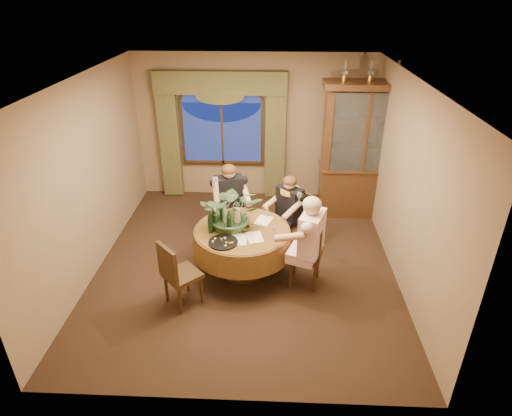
{
  "coord_description": "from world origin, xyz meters",
  "views": [
    {
      "loc": [
        0.4,
        -5.52,
        3.88
      ],
      "look_at": [
        0.17,
        -0.25,
        1.1
      ],
      "focal_mm": 30.0,
      "sensor_mm": 36.0,
      "label": 1
    }
  ],
  "objects_px": {
    "wine_bottle_3": "(229,221)",
    "oil_lamp_center": "(371,71)",
    "person_pink": "(311,246)",
    "wine_bottle_2": "(214,220)",
    "dining_table": "(242,251)",
    "chair_back": "(232,214)",
    "person_back": "(230,203)",
    "olive_bowl": "(244,228)",
    "china_cabinet": "(361,152)",
    "centerpiece_plant": "(232,190)",
    "wine_bottle_0": "(225,216)",
    "wine_bottle_1": "(222,213)",
    "chair_back_right": "(296,224)",
    "stoneware_vase": "(236,217)",
    "wine_bottle_4": "(210,222)",
    "person_scarf": "(289,213)",
    "chair_right": "(305,254)",
    "wine_bottle_5": "(214,214)",
    "oil_lamp_right": "(398,71)",
    "oil_lamp_left": "(345,71)",
    "chair_front_left": "(182,273)"
  },
  "relations": [
    {
      "from": "china_cabinet",
      "to": "centerpiece_plant",
      "type": "bearing_deg",
      "value": -138.27
    },
    {
      "from": "chair_back",
      "to": "olive_bowl",
      "type": "xyz_separation_m",
      "value": [
        0.28,
        -0.96,
        0.3
      ]
    },
    {
      "from": "person_back",
      "to": "wine_bottle_0",
      "type": "relative_size",
      "value": 4.2
    },
    {
      "from": "chair_right",
      "to": "wine_bottle_0",
      "type": "height_order",
      "value": "wine_bottle_0"
    },
    {
      "from": "china_cabinet",
      "to": "olive_bowl",
      "type": "distance_m",
      "value": 2.85
    },
    {
      "from": "wine_bottle_2",
      "to": "wine_bottle_1",
      "type": "bearing_deg",
      "value": 67.26
    },
    {
      "from": "chair_front_left",
      "to": "olive_bowl",
      "type": "bearing_deg",
      "value": 88.42
    },
    {
      "from": "oil_lamp_center",
      "to": "person_scarf",
      "type": "xyz_separation_m",
      "value": [
        -1.29,
        -1.28,
        -1.97
      ]
    },
    {
      "from": "person_back",
      "to": "centerpiece_plant",
      "type": "bearing_deg",
      "value": 82.77
    },
    {
      "from": "oil_lamp_right",
      "to": "stoneware_vase",
      "type": "bearing_deg",
      "value": -143.5
    },
    {
      "from": "wine_bottle_1",
      "to": "wine_bottle_5",
      "type": "height_order",
      "value": "same"
    },
    {
      "from": "stoneware_vase",
      "to": "wine_bottle_1",
      "type": "relative_size",
      "value": 0.78
    },
    {
      "from": "person_pink",
      "to": "wine_bottle_2",
      "type": "distance_m",
      "value": 1.41
    },
    {
      "from": "oil_lamp_right",
      "to": "chair_back_right",
      "type": "distance_m",
      "value": 2.99
    },
    {
      "from": "oil_lamp_left",
      "to": "wine_bottle_0",
      "type": "distance_m",
      "value": 3.13
    },
    {
      "from": "chair_back_right",
      "to": "person_back",
      "type": "bearing_deg",
      "value": 37.59
    },
    {
      "from": "person_pink",
      "to": "china_cabinet",
      "type": "bearing_deg",
      "value": -3.28
    },
    {
      "from": "stoneware_vase",
      "to": "olive_bowl",
      "type": "xyz_separation_m",
      "value": [
        0.12,
        -0.15,
        -0.1
      ]
    },
    {
      "from": "person_scarf",
      "to": "olive_bowl",
      "type": "xyz_separation_m",
      "value": [
        -0.67,
        -0.74,
        0.13
      ]
    },
    {
      "from": "olive_bowl",
      "to": "wine_bottle_4",
      "type": "xyz_separation_m",
      "value": [
        -0.47,
        -0.09,
        0.14
      ]
    },
    {
      "from": "oil_lamp_center",
      "to": "olive_bowl",
      "type": "height_order",
      "value": "oil_lamp_center"
    },
    {
      "from": "wine_bottle_2",
      "to": "oil_lamp_right",
      "type": "bearing_deg",
      "value": 35.83
    },
    {
      "from": "oil_lamp_left",
      "to": "chair_back",
      "type": "distance_m",
      "value": 2.99
    },
    {
      "from": "chair_back_right",
      "to": "wine_bottle_1",
      "type": "height_order",
      "value": "wine_bottle_1"
    },
    {
      "from": "stoneware_vase",
      "to": "centerpiece_plant",
      "type": "relative_size",
      "value": 0.27
    },
    {
      "from": "person_back",
      "to": "olive_bowl",
      "type": "distance_m",
      "value": 0.98
    },
    {
      "from": "china_cabinet",
      "to": "wine_bottle_3",
      "type": "distance_m",
      "value": 3.01
    },
    {
      "from": "wine_bottle_2",
      "to": "wine_bottle_0",
      "type": "bearing_deg",
      "value": 41.01
    },
    {
      "from": "dining_table",
      "to": "chair_back",
      "type": "xyz_separation_m",
      "value": [
        -0.25,
        0.95,
        0.1
      ]
    },
    {
      "from": "oil_lamp_right",
      "to": "wine_bottle_4",
      "type": "height_order",
      "value": "oil_lamp_right"
    },
    {
      "from": "chair_front_left",
      "to": "china_cabinet",
      "type": "bearing_deg",
      "value": 90.91
    },
    {
      "from": "oil_lamp_left",
      "to": "oil_lamp_center",
      "type": "distance_m",
      "value": 0.43
    },
    {
      "from": "dining_table",
      "to": "olive_bowl",
      "type": "bearing_deg",
      "value": -27.62
    },
    {
      "from": "stoneware_vase",
      "to": "chair_front_left",
      "type": "bearing_deg",
      "value": -127.22
    },
    {
      "from": "oil_lamp_center",
      "to": "wine_bottle_2",
      "type": "distance_m",
      "value": 3.57
    },
    {
      "from": "wine_bottle_0",
      "to": "wine_bottle_1",
      "type": "xyz_separation_m",
      "value": [
        -0.06,
        0.09,
        0.0
      ]
    },
    {
      "from": "chair_right",
      "to": "centerpiece_plant",
      "type": "relative_size",
      "value": 0.99
    },
    {
      "from": "wine_bottle_0",
      "to": "chair_back_right",
      "type": "bearing_deg",
      "value": 28.45
    },
    {
      "from": "china_cabinet",
      "to": "chair_back_right",
      "type": "bearing_deg",
      "value": -131.65
    },
    {
      "from": "wine_bottle_4",
      "to": "chair_front_left",
      "type": "bearing_deg",
      "value": -116.48
    },
    {
      "from": "oil_lamp_right",
      "to": "person_pink",
      "type": "bearing_deg",
      "value": -121.77
    },
    {
      "from": "china_cabinet",
      "to": "person_scarf",
      "type": "relative_size",
      "value": 1.9
    },
    {
      "from": "dining_table",
      "to": "stoneware_vase",
      "type": "height_order",
      "value": "stoneware_vase"
    },
    {
      "from": "wine_bottle_5",
      "to": "olive_bowl",
      "type": "bearing_deg",
      "value": -18.98
    },
    {
      "from": "wine_bottle_3",
      "to": "oil_lamp_center",
      "type": "bearing_deg",
      "value": 43.66
    },
    {
      "from": "olive_bowl",
      "to": "oil_lamp_left",
      "type": "bearing_deg",
      "value": 52.61
    },
    {
      "from": "wine_bottle_3",
      "to": "person_pink",
      "type": "bearing_deg",
      "value": -14.13
    },
    {
      "from": "oil_lamp_left",
      "to": "chair_back_right",
      "type": "height_order",
      "value": "oil_lamp_left"
    },
    {
      "from": "oil_lamp_left",
      "to": "wine_bottle_4",
      "type": "bearing_deg",
      "value": -133.66
    },
    {
      "from": "person_scarf",
      "to": "wine_bottle_3",
      "type": "distance_m",
      "value": 1.21
    }
  ]
}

